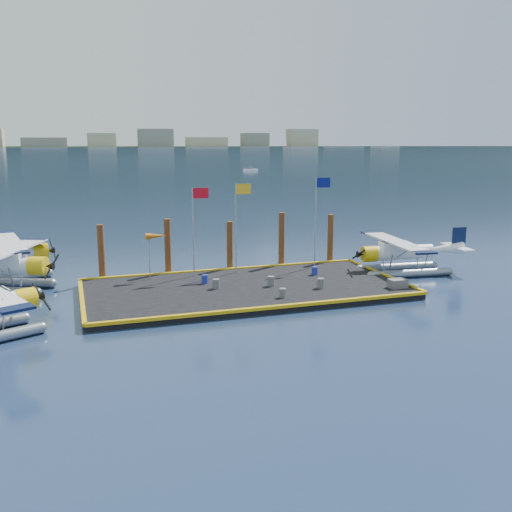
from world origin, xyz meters
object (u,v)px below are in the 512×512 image
Objects in this scene: flagpole_blue at (318,209)px; windsock at (156,237)px; crate at (398,283)px; piling_0 at (101,254)px; drum_1 at (321,283)px; piling_1 at (168,249)px; drum_3 at (283,293)px; piling_3 at (282,241)px; piling_4 at (330,240)px; flagpole_yellow at (239,214)px; flagpole_red at (196,218)px; seaplane_d at (399,255)px; drum_4 at (315,271)px; piling_2 at (230,248)px; drum_5 at (205,279)px; drum_0 at (216,284)px; drum_2 at (271,281)px; seaplane_c at (4,257)px; seaplane_b at (0,268)px.

flagpole_blue is 11.81m from windsock.
crate is 19.64m from piling_0.
piling_0 is (-12.85, 7.38, 1.28)m from drum_1.
piling_1 is at bearing 57.34° from windsock.
drum_3 is 0.13× the size of piling_3.
piling_4 is (13.53, 1.60, -1.23)m from windsock.
flagpole_red is at bearing 180.00° from flagpole_yellow.
seaplane_d is 16.33× the size of drum_4.
piling_2 is at bearing 76.00° from seaplane_d.
piling_3 is (13.00, 0.00, 0.15)m from piling_0.
piling_1 reaches higher than drum_5.
drum_4 is 8.91m from flagpole_red.
piling_0 is 1.05× the size of piling_2.
drum_0 is 7.54m from drum_4.
drum_0 is 3.52m from drum_2.
drum_4 is (20.40, -7.43, -0.82)m from seaplane_c.
seaplane_d is 1.55× the size of flagpole_red.
seaplane_b is 1.63× the size of flagpole_red.
windsock is 0.82× the size of piling_2.
flagpole_yellow is at bearing 107.45° from seaplane_b.
drum_5 is 7.99m from piling_3.
drum_1 is 0.57× the size of crate.
drum_2 is at bearing -33.19° from windsock.
drum_1 is at bearing -91.18° from piling_3.
seaplane_c is 2.28× the size of piling_3.
drum_5 is 4.38m from flagpole_red.
drum_1 is at bearing -31.66° from windsock.
drum_4 is 0.15× the size of piling_2.
flagpole_yellow reaches higher than seaplane_b.
piling_3 is at bearing 9.53° from windsock.
piling_4 is (23.43, -3.49, 0.49)m from seaplane_c.
piling_3 reaches higher than crate.
seaplane_b is 25.24m from crate.
flagpole_yellow reaches higher than seaplane_d.
drum_3 is 5.97m from drum_5.
drum_2 is at bearing -48.19° from flagpole_red.
piling_0 is at bearing 115.66° from seaplane_b.
piling_3 reaches higher than drum_3.
piling_0 is (6.28, 0.43, 0.46)m from seaplane_b.
seaplane_d reaches higher than crate.
seaplane_d is (26.79, -3.73, -0.11)m from seaplane_b.
drum_2 is at bearing -140.03° from flagpole_blue.
drum_3 is 0.14× the size of piling_4.
drum_5 is at bearing 156.61° from crate.
drum_1 is 4.87m from crate.
windsock is at bearing 104.92° from seaplane_b.
flagpole_red is 1.43× the size of piling_1.
flagpole_red is 8.99m from flagpole_blue.
windsock is (-11.72, 0.00, -1.46)m from flagpole_blue.
flagpole_blue is at bearing 23.94° from drum_0.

